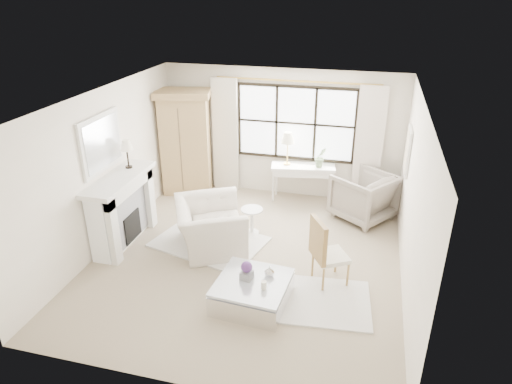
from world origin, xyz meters
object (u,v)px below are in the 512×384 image
coffee_table (252,292)px  club_armchair (210,226)px  armoire (186,142)px  console_table (302,183)px

coffee_table → club_armchair: bearing=134.4°
armoire → console_table: 2.63m
armoire → console_table: armoire is taller
club_armchair → coffee_table: bearing=-166.1°
console_table → coffee_table: (-0.15, -3.54, -0.22)m
armoire → coffee_table: 4.27m
console_table → club_armchair: size_ratio=1.06×
console_table → club_armchair: 2.57m
armoire → club_armchair: (1.27, -2.13, -0.72)m
club_armchair → console_table: bearing=-55.2°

